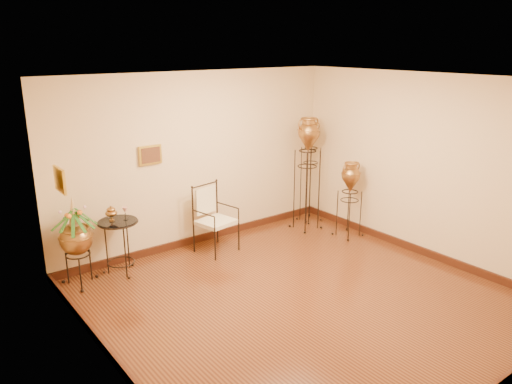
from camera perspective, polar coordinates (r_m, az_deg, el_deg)
ground at (r=6.69m, az=5.15°, el=-12.04°), size 5.00×5.00×0.00m
room_shell at (r=6.05m, az=5.49°, el=2.52°), size 5.02×5.02×2.81m
amphora_tall at (r=9.19m, az=6.25°, el=2.41°), size 0.47×0.47×1.87m
amphora_mid at (r=8.77m, az=5.85°, el=2.15°), size 0.49×0.49×2.01m
amphora_short at (r=8.61m, az=10.64°, el=-0.81°), size 0.42×0.42×1.32m
planter_urn at (r=7.15m, az=-19.91°, el=-4.68°), size 0.83×0.83×1.30m
armchair at (r=7.89m, az=-4.60°, el=-3.11°), size 0.70×0.67×1.08m
side_table at (r=7.43m, az=-15.32°, el=-5.96°), size 0.67×0.67×1.01m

